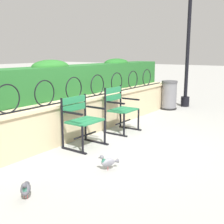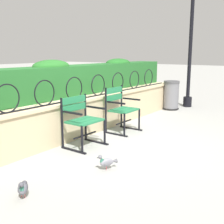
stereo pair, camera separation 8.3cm
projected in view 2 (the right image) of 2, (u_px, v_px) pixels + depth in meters
name	position (u px, v px, depth m)	size (l,w,h in m)	color
ground_plane	(120.00, 145.00, 4.91)	(60.00, 60.00, 0.00)	#9E9E99
stone_wall	(77.00, 117.00, 5.39)	(7.23, 0.41, 0.70)	#C6B289
iron_arch_fence	(75.00, 90.00, 5.14)	(6.70, 0.02, 0.42)	black
hedge_row	(57.00, 80.00, 5.47)	(7.09, 0.57, 0.71)	#236028
park_chair_left	(81.00, 119.00, 4.78)	(0.61, 0.53, 0.84)	#237547
park_chair_right	(121.00, 108.00, 5.67)	(0.58, 0.52, 0.89)	#237547
pigeon_near_chairs	(107.00, 162.00, 3.86)	(0.27, 0.19, 0.22)	gray
pigeon_far_side	(23.00, 188.00, 3.12)	(0.23, 0.23, 0.22)	#5B5B66
trash_bin	(171.00, 96.00, 7.87)	(0.44, 0.44, 0.78)	slate
lamppost	(191.00, 35.00, 7.95)	(0.28, 0.28, 3.86)	black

